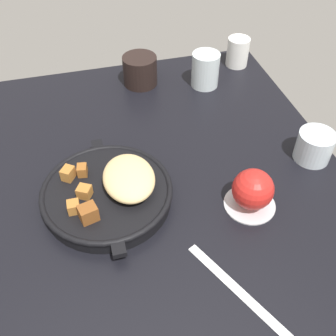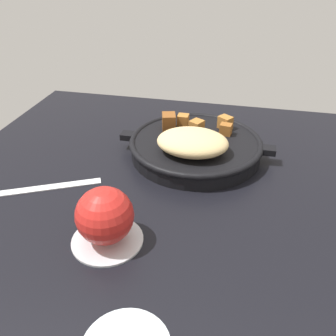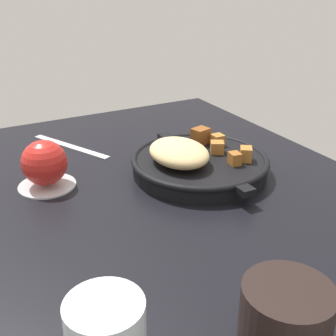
# 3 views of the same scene
# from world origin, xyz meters

# --- Properties ---
(ground_plane) EXTENTS (0.94, 0.78, 0.02)m
(ground_plane) POSITION_xyz_m (0.00, 0.00, -0.01)
(ground_plane) COLOR black
(cast_iron_skillet) EXTENTS (0.30, 0.26, 0.07)m
(cast_iron_skillet) POSITION_xyz_m (0.03, -0.11, 0.03)
(cast_iron_skillet) COLOR black
(cast_iron_skillet) RESTS_ON ground_plane
(saucer_plate) EXTENTS (0.10, 0.10, 0.01)m
(saucer_plate) POSITION_xyz_m (0.11, 0.15, 0.00)
(saucer_plate) COLOR #B7BABF
(saucer_plate) RESTS_ON ground_plane
(red_apple) EXTENTS (0.08, 0.08, 0.08)m
(red_apple) POSITION_xyz_m (0.11, 0.15, 0.05)
(red_apple) COLOR red
(red_apple) RESTS_ON saucer_plate
(butter_knife) EXTENTS (0.20, 0.11, 0.00)m
(butter_knife) POSITION_xyz_m (0.27, 0.06, 0.00)
(butter_knife) COLOR silver
(butter_knife) RESTS_ON ground_plane
(coffee_mug_dark) EXTENTS (0.09, 0.09, 0.08)m
(coffee_mug_dark) POSITION_xyz_m (-0.36, 0.03, 0.04)
(coffee_mug_dark) COLOR black
(coffee_mug_dark) RESTS_ON ground_plane
(white_creamer_pitcher) EXTENTS (0.06, 0.06, 0.08)m
(white_creamer_pitcher) POSITION_xyz_m (-0.39, 0.32, 0.04)
(white_creamer_pitcher) COLOR white
(white_creamer_pitcher) RESTS_ON ground_plane
(water_glass_short) EXTENTS (0.08, 0.08, 0.07)m
(water_glass_short) POSITION_xyz_m (0.02, 0.33, 0.03)
(water_glass_short) COLOR silver
(water_glass_short) RESTS_ON ground_plane
(water_glass_tall) EXTENTS (0.07, 0.07, 0.09)m
(water_glass_tall) POSITION_xyz_m (-0.31, 0.20, 0.05)
(water_glass_tall) COLOR silver
(water_glass_tall) RESTS_ON ground_plane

